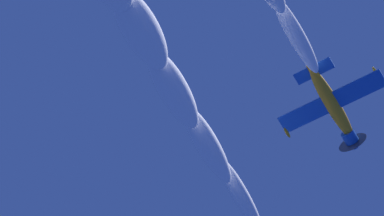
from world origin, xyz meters
name	(u,v)px	position (x,y,z in m)	size (l,w,h in m)	color
airplane_left_wingman	(333,106)	(-9.80, -7.20, 69.29)	(8.30, 9.05, 3.69)	orange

